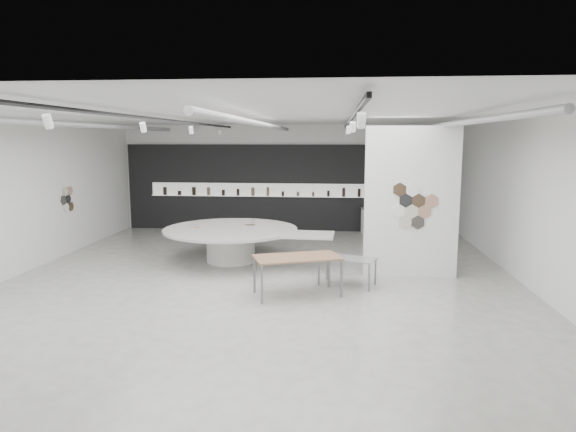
# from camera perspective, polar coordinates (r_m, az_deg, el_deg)

# --- Properties ---
(room) EXTENTS (12.02, 14.02, 3.82)m
(room) POSITION_cam_1_polar(r_m,az_deg,el_deg) (11.59, -3.61, 2.49)
(room) COLOR #ADADA3
(room) RESTS_ON ground
(back_wall_display) EXTENTS (11.80, 0.27, 3.10)m
(back_wall_display) POSITION_cam_1_polar(r_m,az_deg,el_deg) (18.49, -0.22, 3.12)
(back_wall_display) COLOR black
(back_wall_display) RESTS_ON ground
(partition_column) EXTENTS (2.20, 0.38, 3.60)m
(partition_column) POSITION_cam_1_polar(r_m,az_deg,el_deg) (12.60, 13.51, 1.50)
(partition_column) COLOR white
(partition_column) RESTS_ON ground
(display_island) EXTENTS (4.70, 3.79, 0.92)m
(display_island) POSITION_cam_1_polar(r_m,az_deg,el_deg) (13.92, -6.09, -2.66)
(display_island) COLOR white
(display_island) RESTS_ON ground
(sample_table_wood) EXTENTS (1.99, 1.45, 0.84)m
(sample_table_wood) POSITION_cam_1_polar(r_m,az_deg,el_deg) (10.87, 1.04, -4.84)
(sample_table_wood) COLOR #886146
(sample_table_wood) RESTS_ON ground
(sample_table_stone) EXTENTS (1.37, 0.98, 0.64)m
(sample_table_stone) POSITION_cam_1_polar(r_m,az_deg,el_deg) (11.71, 6.61, -4.90)
(sample_table_stone) COLOR gray
(sample_table_stone) RESTS_ON ground
(kitchen_counter) EXTENTS (1.67, 0.81, 1.26)m
(kitchen_counter) POSITION_cam_1_polar(r_m,az_deg,el_deg) (18.19, 10.68, -0.57)
(kitchen_counter) COLOR white
(kitchen_counter) RESTS_ON ground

